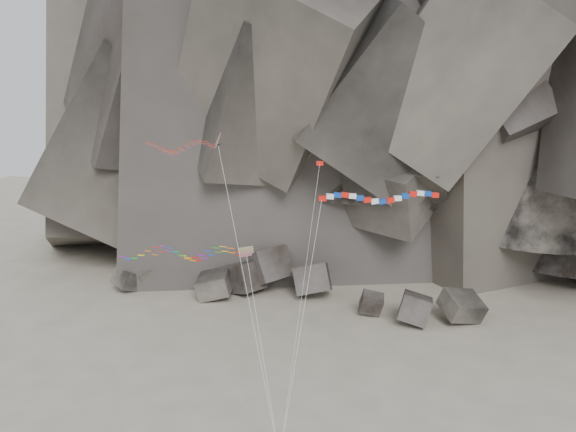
% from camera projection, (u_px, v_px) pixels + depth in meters
% --- Properties ---
extents(ground, '(260.00, 260.00, 0.00)m').
position_uv_depth(ground, '(262.00, 426.00, 59.67)').
color(ground, '#A69B85').
rests_on(ground, ground).
extents(headland, '(110.00, 70.00, 84.00)m').
position_uv_depth(headland, '(375.00, 22.00, 117.05)').
color(headland, '#5A524A').
rests_on(headland, ground).
extents(boulder_field, '(55.13, 15.53, 8.01)m').
position_uv_depth(boulder_field, '(263.00, 285.00, 94.95)').
color(boulder_field, '#47423F').
rests_on(boulder_field, ground).
extents(delta_kite, '(16.50, 10.06, 25.72)m').
position_uv_depth(delta_kite, '(177.00, 146.00, 59.38)').
color(delta_kite, red).
rests_on(delta_kite, ground).
extents(banner_kite, '(11.18, 15.07, 20.26)m').
position_uv_depth(banner_kite, '(378.00, 198.00, 58.57)').
color(banner_kite, red).
rests_on(banner_kite, ground).
extents(parafoil_kite, '(18.26, 7.26, 15.95)m').
position_uv_depth(parafoil_kite, '(177.00, 252.00, 58.52)').
color(parafoil_kite, yellow).
rests_on(parafoil_kite, ground).
extents(pennant_kite, '(1.54, 8.57, 23.39)m').
position_uv_depth(pennant_kite, '(312.00, 221.00, 54.40)').
color(pennant_kite, red).
rests_on(pennant_kite, ground).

